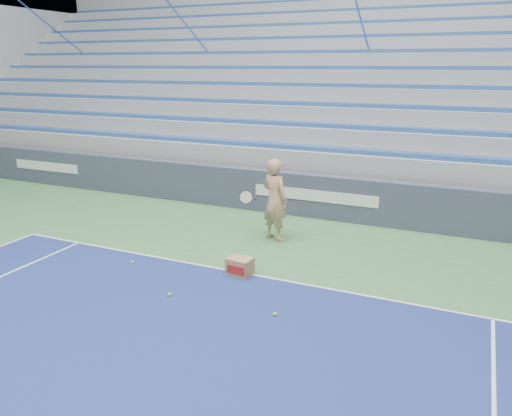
% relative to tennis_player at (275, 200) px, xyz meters
% --- Properties ---
extents(sponsor_barrier, '(30.00, 0.32, 1.10)m').
position_rel_tennis_player_xyz_m(sponsor_barrier, '(0.33, 1.99, -0.36)').
color(sponsor_barrier, '#394057').
rests_on(sponsor_barrier, ground).
extents(bleachers, '(31.00, 9.15, 7.30)m').
position_rel_tennis_player_xyz_m(bleachers, '(0.32, 7.71, 1.44)').
color(bleachers, '#979A9F').
rests_on(bleachers, ground).
extents(tennis_player, '(1.00, 0.94, 1.83)m').
position_rel_tennis_player_xyz_m(tennis_player, '(0.00, 0.00, 0.00)').
color(tennis_player, tan).
rests_on(tennis_player, ground).
extents(ball_box, '(0.48, 0.38, 0.34)m').
position_rel_tennis_player_xyz_m(ball_box, '(0.17, -2.10, -0.75)').
color(ball_box, '#9C784B').
rests_on(ball_box, ground).
extents(tennis_ball_0, '(0.07, 0.07, 0.07)m').
position_rel_tennis_player_xyz_m(tennis_ball_0, '(-0.01, -1.88, -0.88)').
color(tennis_ball_0, '#C0D02A').
rests_on(tennis_ball_0, ground).
extents(tennis_ball_1, '(0.07, 0.07, 0.07)m').
position_rel_tennis_player_xyz_m(tennis_ball_1, '(-0.52, -3.37, -0.88)').
color(tennis_ball_1, '#C0D02A').
rests_on(tennis_ball_1, ground).
extents(tennis_ball_2, '(0.07, 0.07, 0.07)m').
position_rel_tennis_player_xyz_m(tennis_ball_2, '(1.35, -3.28, -0.88)').
color(tennis_ball_2, '#C0D02A').
rests_on(tennis_ball_2, ground).
extents(tennis_ball_3, '(0.07, 0.07, 0.07)m').
position_rel_tennis_player_xyz_m(tennis_ball_3, '(-1.98, -2.48, -0.88)').
color(tennis_ball_3, '#C0D02A').
rests_on(tennis_ball_3, ground).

